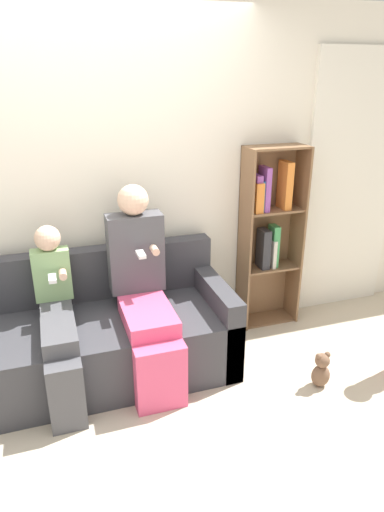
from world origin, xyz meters
The scene contains 8 objects.
ground_plane centered at (0.00, 0.00, 0.00)m, with size 14.00×14.00×0.00m, color beige.
back_wall centered at (0.00, 0.97, 1.27)m, with size 10.00×0.06×2.55m.
curtain_panel centered at (2.24, 0.92, 1.12)m, with size 0.87×0.04×2.25m.
couch centered at (-0.10, 0.51, 0.28)m, with size 1.98×0.84×0.85m.
adult_seated centered at (0.27, 0.44, 0.69)m, with size 0.39×0.82×1.34m.
child_seated centered at (-0.32, 0.38, 0.56)m, with size 0.25×0.83×1.10m.
bookshelf centered at (1.42, 0.84, 0.85)m, with size 0.50×0.25×1.52m.
teddy_bear centered at (1.38, -0.14, 0.13)m, with size 0.13×0.11×0.27m.
Camera 1 is at (-0.30, -2.36, 2.06)m, focal length 32.00 mm.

